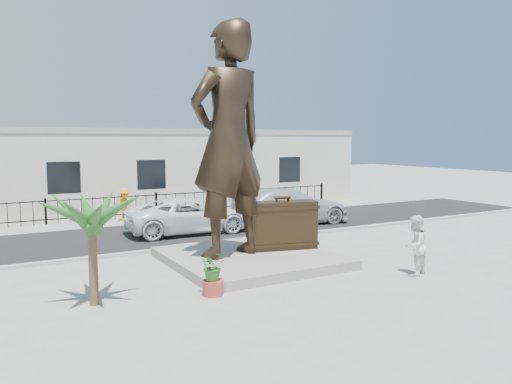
% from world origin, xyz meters
% --- Properties ---
extents(ground, '(100.00, 100.00, 0.00)m').
position_xyz_m(ground, '(0.00, 0.00, 0.00)').
color(ground, '#9E9991').
rests_on(ground, ground).
extents(street, '(40.00, 7.00, 0.01)m').
position_xyz_m(street, '(0.00, 8.00, 0.01)').
color(street, black).
rests_on(street, ground).
extents(curb, '(40.00, 0.25, 0.12)m').
position_xyz_m(curb, '(0.00, 4.50, 0.06)').
color(curb, '#A5A399').
rests_on(curb, ground).
extents(far_sidewalk, '(40.00, 2.50, 0.02)m').
position_xyz_m(far_sidewalk, '(0.00, 12.00, 0.01)').
color(far_sidewalk, '#9E9991').
rests_on(far_sidewalk, ground).
extents(plinth, '(5.20, 5.20, 0.30)m').
position_xyz_m(plinth, '(-0.50, 1.50, 0.15)').
color(plinth, gray).
rests_on(plinth, ground).
extents(fence, '(22.00, 0.10, 1.20)m').
position_xyz_m(fence, '(0.00, 12.80, 0.60)').
color(fence, black).
rests_on(fence, ground).
extents(building, '(28.00, 7.00, 4.40)m').
position_xyz_m(building, '(0.00, 17.00, 2.20)').
color(building, silver).
rests_on(building, ground).
extents(statue, '(3.03, 2.26, 7.55)m').
position_xyz_m(statue, '(-1.24, 1.63, 4.08)').
color(statue, '#2D2116').
rests_on(statue, plinth).
extents(suitcase, '(2.48, 1.28, 1.67)m').
position_xyz_m(suitcase, '(0.83, 1.60, 1.13)').
color(suitcase, black).
rests_on(suitcase, plinth).
extents(tourist, '(1.07, 0.94, 1.83)m').
position_xyz_m(tourist, '(3.05, -2.34, 0.91)').
color(tourist, white).
rests_on(tourist, ground).
extents(car_white, '(5.64, 2.82, 1.53)m').
position_xyz_m(car_white, '(-0.28, 7.49, 0.78)').
color(car_white, white).
rests_on(car_white, street).
extents(car_silver, '(6.21, 3.27, 1.72)m').
position_xyz_m(car_silver, '(4.97, 7.36, 0.87)').
color(car_silver, '#B9BBBE').
rests_on(car_silver, street).
extents(worker, '(1.21, 1.00, 1.64)m').
position_xyz_m(worker, '(-1.91, 11.96, 0.84)').
color(worker, orange).
rests_on(worker, far_sidewalk).
extents(palm_tree, '(1.80, 1.80, 3.20)m').
position_xyz_m(palm_tree, '(-5.97, -0.36, 0.00)').
color(palm_tree, '#23521E').
rests_on(palm_tree, ground).
extents(planter, '(0.56, 0.56, 0.40)m').
position_xyz_m(planter, '(-3.07, -1.11, 0.20)').
color(planter, '#AC382D').
rests_on(planter, ground).
extents(shrub, '(0.81, 0.74, 0.77)m').
position_xyz_m(shrub, '(-3.07, -1.11, 0.78)').
color(shrub, '#2F6621').
rests_on(shrub, planter).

